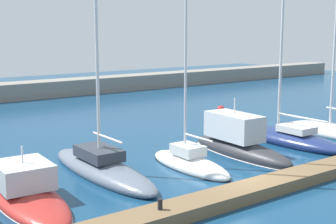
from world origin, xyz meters
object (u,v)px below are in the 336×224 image
(sailboat_navy_sixth, at_px, (287,136))
(mooring_buoy_red, at_px, (221,110))
(sailboat_slate_third, at_px, (101,166))
(sailboat_white_fourth, at_px, (190,163))
(motorboat_red_second, at_px, (26,193))
(motorboat_charcoal_fifth, at_px, (238,143))
(sailboat_ivory_seventh, at_px, (333,130))
(dock_bollard, at_px, (160,204))

(sailboat_navy_sixth, bearing_deg, mooring_buoy_red, -23.32)
(sailboat_slate_third, relative_size, sailboat_white_fourth, 1.48)
(motorboat_red_second, height_order, motorboat_charcoal_fifth, motorboat_charcoal_fifth)
(motorboat_red_second, relative_size, sailboat_slate_third, 0.47)
(sailboat_slate_third, bearing_deg, sailboat_white_fourth, -112.35)
(sailboat_ivory_seventh, bearing_deg, mooring_buoy_red, -2.99)
(motorboat_red_second, height_order, sailboat_navy_sixth, sailboat_navy_sixth)
(motorboat_red_second, xyz_separation_m, sailboat_white_fourth, (9.20, -0.32, -0.08))
(motorboat_charcoal_fifth, xyz_separation_m, dock_bollard, (-10.08, -5.79, 0.04))
(sailboat_ivory_seventh, xyz_separation_m, mooring_buoy_red, (1.13, 13.11, -0.35))
(dock_bollard, bearing_deg, sailboat_slate_third, 79.69)
(motorboat_red_second, xyz_separation_m, sailboat_navy_sixth, (18.29, 0.45, 0.11))
(sailboat_ivory_seventh, relative_size, dock_bollard, 36.90)
(dock_bollard, bearing_deg, motorboat_red_second, 121.25)
(motorboat_red_second, distance_m, dock_bollard, 6.54)
(motorboat_red_second, bearing_deg, sailboat_navy_sixth, -85.47)
(sailboat_white_fourth, relative_size, dock_bollard, 26.99)
(sailboat_navy_sixth, xyz_separation_m, sailboat_ivory_seventh, (4.52, -0.46, -0.12))
(sailboat_white_fourth, bearing_deg, sailboat_navy_sixth, -83.94)
(sailboat_white_fourth, distance_m, motorboat_charcoal_fifth, 4.33)
(motorboat_charcoal_fifth, height_order, sailboat_ivory_seventh, sailboat_ivory_seventh)
(motorboat_red_second, bearing_deg, motorboat_charcoal_fifth, -86.00)
(motorboat_red_second, distance_m, motorboat_charcoal_fifth, 13.47)
(motorboat_red_second, distance_m, mooring_buoy_red, 27.29)
(sailboat_slate_third, height_order, sailboat_white_fourth, sailboat_slate_third)
(mooring_buoy_red, bearing_deg, dock_bollard, -137.76)
(mooring_buoy_red, bearing_deg, sailboat_white_fourth, -137.74)
(sailboat_slate_third, height_order, sailboat_navy_sixth, sailboat_navy_sixth)
(motorboat_red_second, relative_size, sailboat_navy_sixth, 0.46)
(sailboat_white_fourth, distance_m, sailboat_navy_sixth, 9.13)
(sailboat_slate_third, height_order, mooring_buoy_red, sailboat_slate_third)
(sailboat_slate_third, xyz_separation_m, sailboat_white_fourth, (4.50, -1.90, -0.14))
(motorboat_red_second, distance_m, sailboat_slate_third, 4.95)
(mooring_buoy_red, bearing_deg, sailboat_navy_sixth, -114.09)
(mooring_buoy_red, xyz_separation_m, dock_bollard, (-20.56, -18.67, 0.78))
(sailboat_ivory_seventh, height_order, mooring_buoy_red, sailboat_ivory_seventh)
(sailboat_white_fourth, height_order, sailboat_ivory_seventh, sailboat_ivory_seventh)
(mooring_buoy_red, bearing_deg, motorboat_charcoal_fifth, -129.12)
(sailboat_navy_sixth, xyz_separation_m, mooring_buoy_red, (5.65, 12.64, -0.48))
(motorboat_red_second, relative_size, dock_bollard, 18.91)
(sailboat_navy_sixth, xyz_separation_m, dock_bollard, (-14.91, -6.03, 0.30))
(mooring_buoy_red, relative_size, dock_bollard, 1.74)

